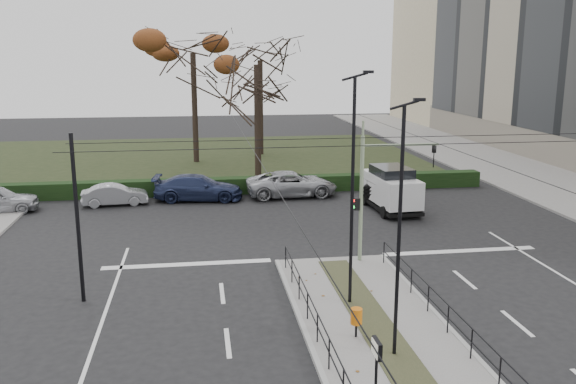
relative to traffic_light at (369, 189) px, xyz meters
name	(u,v)px	position (x,y,z in m)	size (l,w,h in m)	color
ground	(361,307)	(-1.47, -4.50, -3.19)	(140.00, 140.00, 0.00)	black
median_island	(382,338)	(-1.47, -7.00, -3.12)	(4.40, 15.00, 0.14)	slate
sidewalk_east	(519,173)	(16.53, 17.50, -3.12)	(8.00, 90.00, 0.14)	slate
park	(191,159)	(-7.47, 27.50, -3.14)	(38.00, 26.00, 0.10)	black
hedge	(190,187)	(-7.47, 14.10, -2.69)	(38.00, 1.00, 1.00)	black
median_railing	(384,312)	(-1.47, -7.10, -2.21)	(4.14, 13.24, 0.92)	black
catenary	(351,201)	(-1.47, -2.88, 0.23)	(20.00, 34.00, 6.00)	black
traffic_light	(369,189)	(0.00, 0.00, 0.00)	(3.56, 2.03, 5.24)	gray
litter_bin	(356,317)	(-2.28, -6.94, -2.39)	(0.36, 0.36, 0.92)	black
info_panel	(376,358)	(-2.97, -11.27, -1.43)	(0.12, 0.54, 2.06)	black
streetlamp_median_near	(400,230)	(-1.46, -8.18, 0.66)	(0.61, 0.12, 7.30)	black
streetlamp_median_far	(353,189)	(-1.80, -4.32, 0.98)	(0.66, 0.14, 7.92)	black
parked_car_second	(115,195)	(-11.75, 11.98, -2.57)	(1.31, 3.75, 1.23)	#9C9DA3
parked_car_third	(198,188)	(-6.94, 12.54, -2.42)	(2.15, 5.28, 1.53)	#20294C
parked_car_fourth	(292,184)	(-1.21, 12.74, -2.41)	(2.57, 5.58, 1.55)	#9C9DA3
white_van	(391,188)	(3.73, 8.41, -1.89)	(2.41, 4.84, 2.50)	silver
rust_tree	(193,53)	(-7.04, 25.76, 5.50)	(7.51, 7.51, 11.32)	black
bare_tree_center	(260,67)	(-1.44, 28.92, 4.36)	(6.50, 6.50, 10.68)	black
bare_tree_near	(257,74)	(-2.87, 17.03, 4.17)	(5.83, 5.83, 10.42)	black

